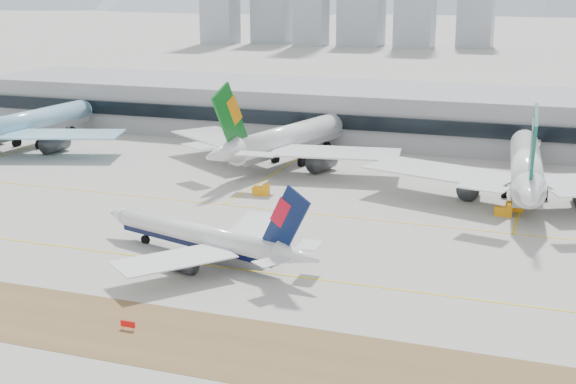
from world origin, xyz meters
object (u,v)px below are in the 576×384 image
at_px(widebody_korean, 24,125).
at_px(widebody_cathay, 526,170).
at_px(widebody_eva, 286,140).
at_px(taxiing_airliner, 206,238).
at_px(terminal, 411,115).

relative_size(widebody_korean, widebody_cathay, 0.98).
bearing_deg(widebody_eva, widebody_cathay, -90.13).
xyz_separation_m(taxiing_airliner, widebody_korean, (-88.86, 67.71, 2.64)).
bearing_deg(widebody_eva, terminal, -14.51).
height_order(widebody_korean, widebody_cathay, widebody_cathay).
bearing_deg(terminal, widebody_korean, -153.66).
height_order(widebody_cathay, terminal, widebody_cathay).
distance_m(widebody_korean, widebody_eva, 77.07).
distance_m(widebody_korean, widebody_cathay, 137.45).
xyz_separation_m(taxiing_airliner, terminal, (11.32, 117.31, 3.65)).
height_order(widebody_eva, terminal, widebody_eva).
distance_m(widebody_cathay, terminal, 69.35).
relative_size(taxiing_airliner, widebody_korean, 0.68).
bearing_deg(taxiing_airliner, widebody_korean, -20.58).
distance_m(taxiing_airliner, terminal, 117.91).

